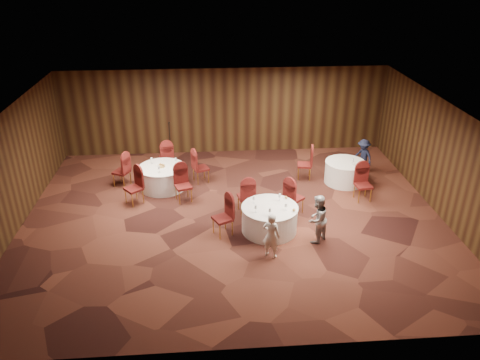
{
  "coord_description": "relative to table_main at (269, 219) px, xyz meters",
  "views": [
    {
      "loc": [
        -0.71,
        -11.69,
        6.97
      ],
      "look_at": [
        0.2,
        0.2,
        1.1
      ],
      "focal_mm": 35.0,
      "sensor_mm": 36.0,
      "label": 1
    }
  ],
  "objects": [
    {
      "name": "woman_a",
      "position": [
        -0.12,
        -1.21,
        0.24
      ],
      "size": [
        0.53,
        0.47,
        1.23
      ],
      "primitive_type": "imported",
      "rotation": [
        0.0,
        0.0,
        2.66
      ],
      "color": "silver",
      "rests_on": "ground"
    },
    {
      "name": "table_main",
      "position": [
        0.0,
        0.0,
        0.0
      ],
      "size": [
        1.54,
        1.54,
        0.74
      ],
      "color": "white",
      "rests_on": "ground"
    },
    {
      "name": "chairs_main",
      "position": [
        -0.33,
        0.64,
        0.12
      ],
      "size": [
        2.84,
        1.83,
        1.0
      ],
      "color": "#450E0D",
      "rests_on": "ground"
    },
    {
      "name": "ground",
      "position": [
        -0.93,
        0.78,
        -0.38
      ],
      "size": [
        12.0,
        12.0,
        0.0
      ],
      "primitive_type": "plane",
      "color": "black",
      "rests_on": "ground"
    },
    {
      "name": "tabletop_left",
      "position": [
        -3.1,
        2.85,
        0.45
      ],
      "size": [
        0.85,
        0.75,
        0.22
      ],
      "color": "silver",
      "rests_on": "table_left"
    },
    {
      "name": "room_shell",
      "position": [
        -0.93,
        0.78,
        1.59
      ],
      "size": [
        12.0,
        12.0,
        12.0
      ],
      "color": "silver",
      "rests_on": "ground"
    },
    {
      "name": "chairs_right",
      "position": [
        2.36,
        2.37,
        0.12
      ],
      "size": [
        2.08,
        2.25,
        1.0
      ],
      "color": "#450E0D",
      "rests_on": "ground"
    },
    {
      "name": "tabletop_right",
      "position": [
        3.05,
        2.57,
        0.52
      ],
      "size": [
        0.08,
        0.08,
        0.22
      ],
      "color": "silver",
      "rests_on": "table_right"
    },
    {
      "name": "woman_b",
      "position": [
        1.16,
        -0.61,
        0.3
      ],
      "size": [
        0.83,
        0.82,
        1.35
      ],
      "primitive_type": "imported",
      "rotation": [
        0.0,
        0.0,
        3.88
      ],
      "color": "#A09FA4",
      "rests_on": "ground"
    },
    {
      "name": "table_right",
      "position": [
        2.88,
        2.78,
        0.0
      ],
      "size": [
        1.32,
        1.32,
        0.74
      ],
      "color": "white",
      "rests_on": "ground"
    },
    {
      "name": "man_c",
      "position": [
        3.72,
        3.53,
        0.23
      ],
      "size": [
        0.76,
        0.9,
        1.21
      ],
      "primitive_type": "imported",
      "rotation": [
        0.0,
        0.0,
        5.19
      ],
      "color": "black",
      "rests_on": "ground"
    },
    {
      "name": "tabletop_main",
      "position": [
        0.14,
        -0.1,
        0.47
      ],
      "size": [
        1.13,
        1.17,
        0.22
      ],
      "color": "silver",
      "rests_on": "table_main"
    },
    {
      "name": "chairs_left",
      "position": [
        -3.14,
        2.85,
        0.12
      ],
      "size": [
        3.27,
        2.96,
        1.0
      ],
      "color": "#450E0D",
      "rests_on": "ground"
    },
    {
      "name": "table_left",
      "position": [
        -3.11,
        2.85,
        0.0
      ],
      "size": [
        1.51,
        1.51,
        0.74
      ],
      "color": "white",
      "rests_on": "ground"
    },
    {
      "name": "mic_stand",
      "position": [
        -2.92,
        4.41,
        0.12
      ],
      "size": [
        0.24,
        0.24,
        1.68
      ],
      "color": "black",
      "rests_on": "ground"
    }
  ]
}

